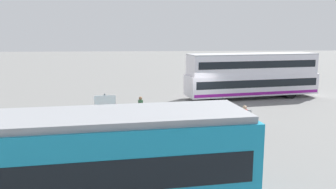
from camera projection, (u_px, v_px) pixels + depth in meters
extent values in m
plane|color=slate|center=(205.00, 107.00, 26.79)|extent=(160.00, 160.00, 0.00)
cube|color=silver|center=(252.00, 84.00, 30.20)|extent=(11.93, 4.62, 1.76)
cube|color=silver|center=(252.00, 64.00, 29.89)|extent=(11.57, 4.45, 1.68)
cube|color=black|center=(252.00, 82.00, 30.16)|extent=(11.37, 4.54, 0.64)
cube|color=black|center=(252.00, 63.00, 29.88)|extent=(11.00, 4.38, 0.60)
cube|color=#8C198C|center=(251.00, 91.00, 30.31)|extent=(11.71, 4.61, 0.24)
cube|color=#B2B2B7|center=(253.00, 54.00, 29.73)|extent=(11.57, 4.45, 0.10)
cylinder|color=black|center=(213.00, 94.00, 29.45)|extent=(1.43, 2.67, 1.00)
cylinder|color=black|center=(284.00, 91.00, 31.10)|extent=(1.43, 2.67, 1.00)
cylinder|color=#4C3F2D|center=(140.00, 116.00, 22.09)|extent=(0.14, 0.14, 0.83)
cylinder|color=#4C3F2D|center=(141.00, 117.00, 21.88)|extent=(0.14, 0.14, 0.83)
cylinder|color=#335938|center=(141.00, 105.00, 21.86)|extent=(0.40, 0.40, 0.64)
sphere|color=#8C6647|center=(140.00, 98.00, 21.78)|extent=(0.22, 0.22, 0.22)
cylinder|color=#33384C|center=(246.00, 129.00, 19.10)|extent=(0.14, 0.14, 0.86)
cylinder|color=#33384C|center=(242.00, 129.00, 19.03)|extent=(0.14, 0.14, 0.86)
cylinder|color=maroon|center=(244.00, 116.00, 18.93)|extent=(0.39, 0.39, 0.66)
sphere|color=tan|center=(245.00, 108.00, 18.85)|extent=(0.23, 0.23, 0.23)
cube|color=gray|center=(171.00, 112.00, 20.37)|extent=(9.63, 0.19, 0.06)
cube|color=gray|center=(171.00, 120.00, 20.46)|extent=(9.63, 0.19, 0.06)
cylinder|color=gray|center=(251.00, 119.00, 20.86)|extent=(0.07, 0.07, 1.05)
cylinder|color=gray|center=(171.00, 121.00, 20.46)|extent=(0.07, 0.07, 1.05)
cylinder|color=gray|center=(89.00, 122.00, 20.06)|extent=(0.07, 0.07, 1.05)
cylinder|color=slate|center=(105.00, 112.00, 19.97)|extent=(0.10, 0.10, 2.23)
cube|color=white|center=(105.00, 100.00, 19.80)|extent=(1.22, 0.21, 0.59)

